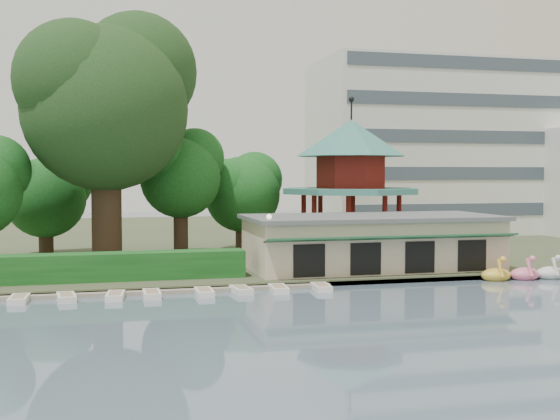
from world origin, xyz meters
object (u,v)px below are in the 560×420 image
object	(u,v)px
dock	(57,295)
big_tree	(107,95)
boathouse	(372,241)
pavilion	(351,172)

from	to	relation	value
dock	big_tree	xyz separation A→B (m)	(3.17, 11.00, 13.14)
dock	boathouse	xyz separation A→B (m)	(22.00, 4.77, 2.25)
boathouse	big_tree	world-z (taller)	big_tree
pavilion	dock	bearing A→B (deg)	-148.34
dock	pavilion	xyz separation A→B (m)	(24.00, 14.80, 7.36)
pavilion	big_tree	distance (m)	21.95
dock	boathouse	world-z (taller)	boathouse
pavilion	big_tree	world-z (taller)	big_tree
dock	pavilion	size ratio (longest dim) A/B	2.52
pavilion	boathouse	bearing A→B (deg)	-101.28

